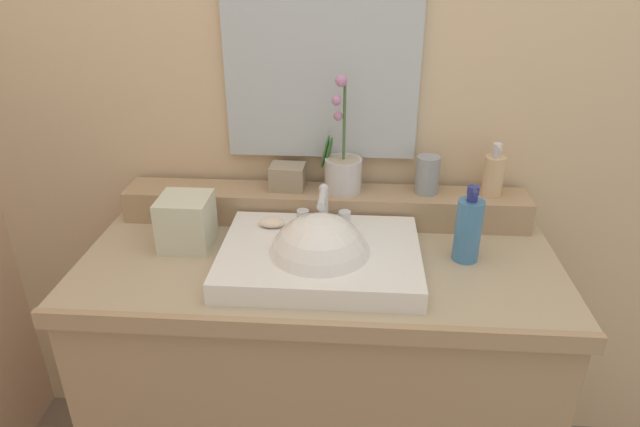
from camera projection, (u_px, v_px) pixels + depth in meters
wall_back at (330, 15)px, 1.53m from camera, size 2.88×0.20×2.77m
vanity_cabinet at (320, 381)px, 1.61m from camera, size 1.21×0.58×0.85m
back_ledge at (325, 205)px, 1.59m from camera, size 1.14×0.13×0.09m
sink_basin at (320, 261)px, 1.36m from camera, size 0.49×0.37×0.28m
soap_bar at (272, 222)px, 1.45m from camera, size 0.07×0.04×0.02m
potted_plant at (342, 168)px, 1.54m from camera, size 0.12×0.10×0.33m
soap_dispenser at (493, 174)px, 1.52m from camera, size 0.06×0.06×0.15m
tumbler_cup at (427, 175)px, 1.54m from camera, size 0.06×0.06×0.11m
trinket_box at (288, 177)px, 1.57m from camera, size 0.10×0.08×0.07m
lotion_bottle at (468, 229)px, 1.37m from camera, size 0.07×0.07×0.20m
tissue_box at (186, 222)px, 1.44m from camera, size 0.13×0.13×0.14m
mirror at (322, 48)px, 1.46m from camera, size 0.53×0.02×0.60m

